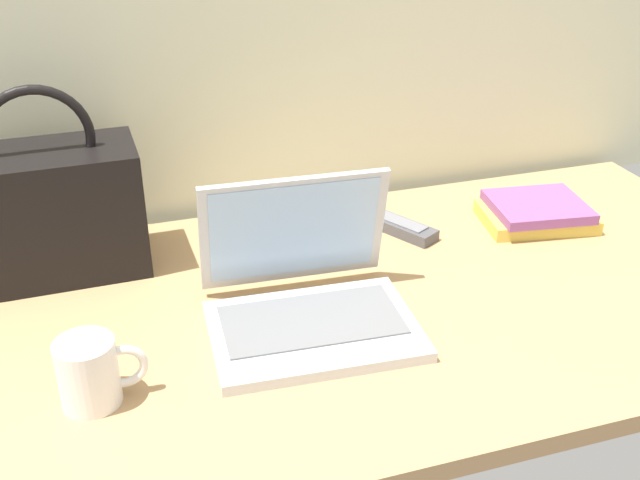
{
  "coord_description": "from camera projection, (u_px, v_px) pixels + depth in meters",
  "views": [
    {
      "loc": [
        -0.35,
        -0.99,
        0.7
      ],
      "look_at": [
        -0.03,
        0.0,
        0.15
      ],
      "focal_mm": 43.08,
      "sensor_mm": 36.0,
      "label": 1
    }
  ],
  "objects": [
    {
      "name": "desk",
      "position": [
        340.0,
        310.0,
        1.25
      ],
      "size": [
        1.6,
        0.76,
        0.03
      ],
      "color": "tan",
      "rests_on": "ground"
    },
    {
      "name": "laptop",
      "position": [
        307.0,
        295.0,
        1.18
      ],
      "size": [
        0.32,
        0.29,
        0.21
      ],
      "color": "silver",
      "rests_on": "desk"
    },
    {
      "name": "coffee_mug",
      "position": [
        91.0,
        372.0,
        1.01
      ],
      "size": [
        0.12,
        0.08,
        0.1
      ],
      "color": "white",
      "rests_on": "desk"
    },
    {
      "name": "remote_control_near",
      "position": [
        398.0,
        226.0,
        1.46
      ],
      "size": [
        0.12,
        0.16,
        0.02
      ],
      "color": "#4C4C51",
      "rests_on": "desk"
    },
    {
      "name": "handbag",
      "position": [
        50.0,
        210.0,
        1.28
      ],
      "size": [
        0.3,
        0.17,
        0.33
      ],
      "color": "black",
      "rests_on": "desk"
    },
    {
      "name": "book_stack",
      "position": [
        537.0,
        213.0,
        1.49
      ],
      "size": [
        0.23,
        0.18,
        0.05
      ],
      "color": "#D8BF4C",
      "rests_on": "desk"
    }
  ]
}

